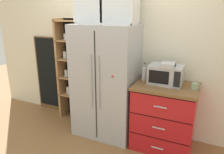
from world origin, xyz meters
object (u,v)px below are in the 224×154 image
at_px(refrigerator, 106,82).
at_px(microwave, 166,74).
at_px(mug_sage, 195,86).
at_px(chalkboard_menu, 50,74).
at_px(coffee_maker, 168,74).
at_px(bottle_clear, 144,73).

distance_m(refrigerator, microwave, 0.90).
bearing_deg(refrigerator, mug_sage, -0.78).
relative_size(refrigerator, mug_sage, 14.59).
xyz_separation_m(microwave, chalkboard_menu, (-2.23, 0.24, -0.34)).
bearing_deg(mug_sage, refrigerator, 179.22).
height_order(refrigerator, coffee_maker, refrigerator).
height_order(mug_sage, chalkboard_menu, chalkboard_menu).
height_order(coffee_maker, chalkboard_menu, chalkboard_menu).
distance_m(mug_sage, chalkboard_menu, 2.65).
xyz_separation_m(microwave, mug_sage, (0.38, -0.08, -0.09)).
xyz_separation_m(refrigerator, coffee_maker, (0.91, 0.02, 0.23)).
bearing_deg(bottle_clear, chalkboard_menu, 173.30).
distance_m(refrigerator, chalkboard_menu, 1.39).
relative_size(refrigerator, bottle_clear, 6.67).
bearing_deg(mug_sage, microwave, 168.87).
bearing_deg(mug_sage, chalkboard_menu, 173.14).
xyz_separation_m(mug_sage, bottle_clear, (-0.69, 0.09, 0.07)).
bearing_deg(coffee_maker, microwave, 125.26).
bearing_deg(refrigerator, microwave, 3.82).
bearing_deg(coffee_maker, chalkboard_menu, 172.91).
bearing_deg(mug_sage, bottle_clear, 172.69).
height_order(bottle_clear, chalkboard_menu, chalkboard_menu).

